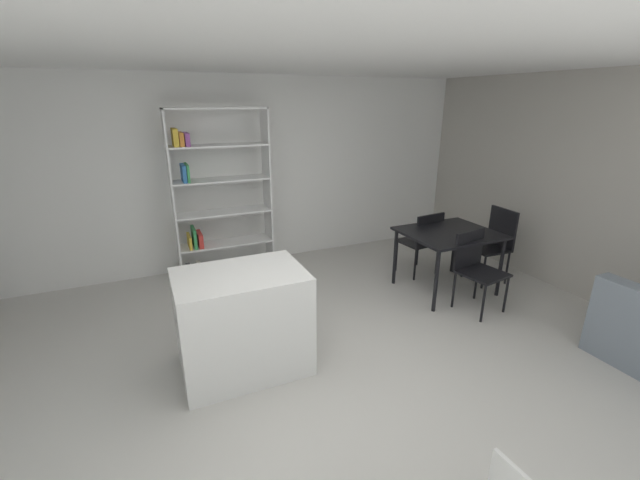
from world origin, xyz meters
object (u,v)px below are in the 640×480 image
Objects in this scene: kitchen_island at (243,322)px; dining_table at (449,238)px; dining_chair_far at (423,238)px; open_bookshelf at (215,199)px; dining_chair_near at (476,264)px; dining_chair_window_side at (495,239)px.

kitchen_island is 2.76m from dining_table.
dining_chair_far is (2.71, 1.03, 0.07)m from kitchen_island.
open_bookshelf is 2.49× the size of dining_chair_far.
open_bookshelf is at bearing 84.99° from kitchen_island.
dining_chair_near is at bearing 1.19° from kitchen_island.
kitchen_island is 1.11× the size of dining_chair_window_side.
dining_table is at bearing 82.22° from dining_chair_far.
dining_chair_far is at bearing 88.72° from dining_table.
kitchen_island reaches higher than dining_table.
kitchen_island is at bearing -168.65° from dining_table.
dining_table is at bearing -32.41° from open_bookshelf.
open_bookshelf is at bearing -30.15° from dining_chair_far.
open_bookshelf reaches higher than kitchen_island.
dining_table is 0.51m from dining_chair_near.
dining_chair_near reaches higher than dining_chair_far.
dining_table is 0.78m from dining_chair_window_side.
dining_chair_far is 0.92× the size of dining_chair_window_side.
kitchen_island reaches higher than dining_chair_near.
open_bookshelf is at bearing -113.21° from dining_chair_window_side.
dining_table is (2.69, 0.54, 0.23)m from kitchen_island.
dining_chair_near is at bearing -55.80° from dining_chair_window_side.
open_bookshelf reaches higher than dining_chair_window_side.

